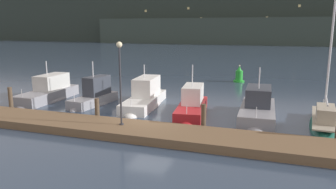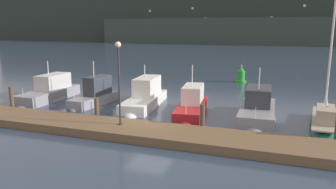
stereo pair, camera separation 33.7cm
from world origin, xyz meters
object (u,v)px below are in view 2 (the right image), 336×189
at_px(motorboat_berth_5, 257,114).
at_px(channel_buoy, 241,76).
at_px(motorboat_berth_1, 50,95).
at_px(dock_lamppost, 119,71).
at_px(sailboat_berth_6, 324,125).
at_px(motorboat_berth_3, 145,101).
at_px(motorboat_berth_4, 192,110).
at_px(motorboat_berth_2, 95,99).

bearing_deg(motorboat_berth_5, channel_buoy, 101.32).
bearing_deg(motorboat_berth_1, dock_lamppost, -30.97).
relative_size(motorboat_berth_5, sailboat_berth_6, 0.61).
relative_size(motorboat_berth_3, motorboat_berth_4, 1.16).
distance_m(motorboat_berth_1, motorboat_berth_3, 8.14).
bearing_deg(sailboat_berth_6, motorboat_berth_2, 177.11).
relative_size(motorboat_berth_4, sailboat_berth_6, 0.59).
bearing_deg(dock_lamppost, motorboat_berth_3, 101.31).
height_order(motorboat_berth_4, sailboat_berth_6, sailboat_berth_6).
bearing_deg(sailboat_berth_6, motorboat_berth_5, 169.60).
bearing_deg(motorboat_berth_4, dock_lamppost, -118.22).
bearing_deg(motorboat_berth_5, motorboat_berth_3, 173.92).
bearing_deg(dock_lamppost, motorboat_berth_1, 149.03).
relative_size(motorboat_berth_4, channel_buoy, 3.38).
distance_m(motorboat_berth_4, motorboat_berth_5, 4.25).
distance_m(motorboat_berth_5, channel_buoy, 14.65).
height_order(motorboat_berth_1, motorboat_berth_2, motorboat_berth_2).
height_order(motorboat_berth_1, dock_lamppost, dock_lamppost).
distance_m(motorboat_berth_5, dock_lamppost, 9.33).
bearing_deg(motorboat_berth_5, motorboat_berth_1, 179.18).
bearing_deg(motorboat_berth_4, motorboat_berth_3, 162.70).
xyz_separation_m(motorboat_berth_4, motorboat_berth_5, (4.24, 0.36, 0.00)).
xyz_separation_m(motorboat_berth_2, motorboat_berth_4, (7.77, -0.46, -0.07)).
bearing_deg(channel_buoy, sailboat_berth_6, -66.05).
height_order(motorboat_berth_4, dock_lamppost, dock_lamppost).
relative_size(motorboat_berth_5, dock_lamppost, 1.43).
bearing_deg(sailboat_berth_6, dock_lamppost, -156.45).
xyz_separation_m(motorboat_berth_4, sailboat_berth_6, (8.05, -0.34, -0.15)).
relative_size(motorboat_berth_3, dock_lamppost, 1.58).
xyz_separation_m(motorboat_berth_2, dock_lamppost, (5.07, -5.49, 3.07)).
bearing_deg(motorboat_berth_2, motorboat_berth_5, -0.46).
distance_m(motorboat_berth_4, dock_lamppost, 6.51).
distance_m(motorboat_berth_5, sailboat_berth_6, 3.88).
bearing_deg(motorboat_berth_2, motorboat_berth_3, 11.49).
height_order(motorboat_berth_3, motorboat_berth_5, motorboat_berth_5).
distance_m(motorboat_berth_3, motorboat_berth_4, 4.14).
bearing_deg(motorboat_berth_5, motorboat_berth_4, -175.17).
xyz_separation_m(motorboat_berth_5, dock_lamppost, (-6.94, -5.39, 3.13)).
xyz_separation_m(motorboat_berth_3, motorboat_berth_5, (8.19, -0.87, -0.03)).
relative_size(motorboat_berth_1, motorboat_berth_4, 1.10).
height_order(motorboat_berth_3, dock_lamppost, dock_lamppost).
distance_m(motorboat_berth_1, motorboat_berth_2, 4.30).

